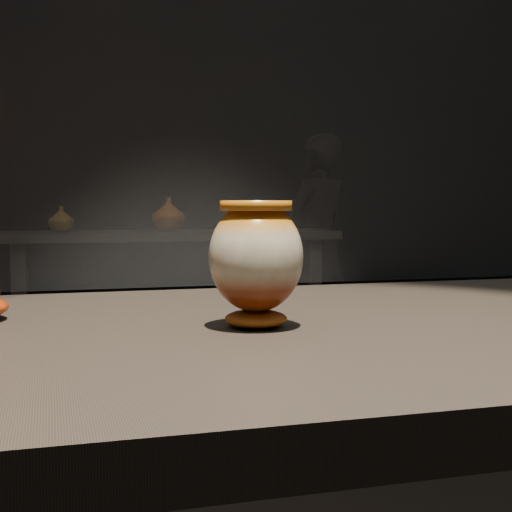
% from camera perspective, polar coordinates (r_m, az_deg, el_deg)
% --- Properties ---
extents(main_vase, '(0.15, 0.15, 0.15)m').
position_cam_1_polar(main_vase, '(0.87, -0.00, -0.18)').
color(main_vase, maroon).
rests_on(main_vase, display_plinth).
extents(back_shelf, '(2.00, 0.60, 0.90)m').
position_cam_1_polar(back_shelf, '(4.32, -6.99, -1.49)').
color(back_shelf, black).
rests_on(back_shelf, ground).
extents(back_vase_left, '(0.19, 0.19, 0.15)m').
position_cam_1_polar(back_vase_left, '(4.22, -15.31, 2.86)').
color(back_vase_left, '#8B5C14').
rests_on(back_vase_left, back_shelf).
extents(back_vase_mid, '(0.25, 0.25, 0.20)m').
position_cam_1_polar(back_vase_mid, '(4.26, -7.02, 3.33)').
color(back_vase_mid, maroon).
rests_on(back_vase_mid, back_shelf).
extents(back_vase_right, '(0.06, 0.06, 0.12)m').
position_cam_1_polar(back_vase_right, '(4.46, 0.41, 2.87)').
color(back_vase_right, '#8B5C14').
rests_on(back_vase_right, back_shelf).
extents(visitor, '(0.67, 0.60, 1.55)m').
position_cam_1_polar(visitor, '(5.05, 4.92, 0.92)').
color(visitor, black).
rests_on(visitor, ground).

